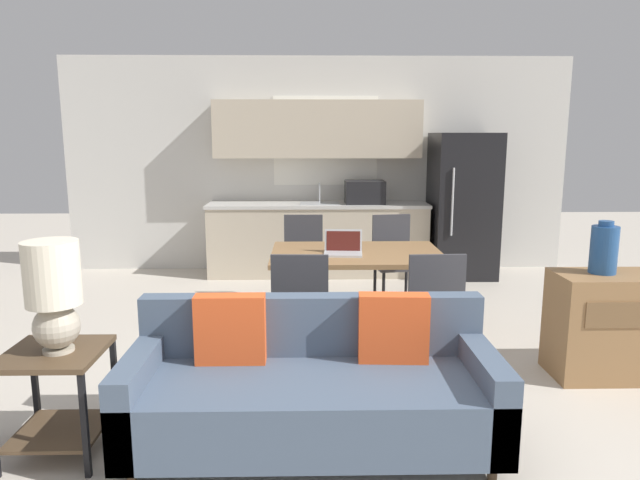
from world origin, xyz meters
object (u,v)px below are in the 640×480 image
at_px(dining_table, 357,259).
at_px(vase, 604,249).
at_px(laptop, 343,248).
at_px(dining_chair_far_right, 394,257).
at_px(dining_chair_near_left, 301,308).
at_px(dining_chair_far_left, 303,257).
at_px(table_lamp, 54,292).
at_px(dining_chair_near_right, 432,308).
at_px(couch, 312,388).
at_px(side_table, 56,384).
at_px(credenza, 627,325).
at_px(refrigerator, 462,205).

relative_size(dining_table, vase, 3.91).
bearing_deg(laptop, dining_chair_far_right, 63.19).
xyz_separation_m(dining_chair_near_left, dining_chair_far_left, (0.00, 1.75, 0.00)).
bearing_deg(table_lamp, laptop, 48.24).
relative_size(dining_chair_near_right, dining_chair_far_right, 1.00).
bearing_deg(dining_chair_far_right, couch, -115.42).
relative_size(table_lamp, dining_chair_far_right, 0.65).
height_order(side_table, dining_chair_near_left, dining_chair_near_left).
distance_m(credenza, dining_chair_near_right, 1.42).
relative_size(vase, dining_chair_far_right, 0.41).
bearing_deg(dining_chair_near_right, dining_table, -63.72).
relative_size(couch, vase, 5.35).
bearing_deg(table_lamp, couch, 3.52).
bearing_deg(dining_chair_near_left, vase, -178.72).
xyz_separation_m(dining_chair_near_right, dining_chair_far_left, (-0.94, 1.76, 0.00)).
relative_size(dining_table, credenza, 1.37).
relative_size(refrigerator, table_lamp, 2.93).
distance_m(refrigerator, laptop, 2.72).
xyz_separation_m(refrigerator, dining_chair_near_left, (-1.96, -2.98, -0.38)).
bearing_deg(dining_table, dining_chair_far_left, 117.77).
xyz_separation_m(dining_chair_near_right, dining_chair_far_right, (-0.01, 1.76, 0.00)).
height_order(table_lamp, laptop, table_lamp).
xyz_separation_m(side_table, dining_chair_far_right, (2.25, 2.78, 0.10)).
height_order(dining_chair_near_left, dining_chair_far_right, same).
height_order(dining_table, credenza, credenza).
relative_size(dining_chair_near_left, dining_chair_far_left, 1.00).
bearing_deg(dining_chair_far_right, laptop, -129.00).
relative_size(refrigerator, dining_table, 1.20).
bearing_deg(dining_chair_far_right, vase, -63.54).
distance_m(credenza, dining_chair_far_left, 2.98).
bearing_deg(dining_chair_near_left, table_lamp, 41.44).
bearing_deg(dining_chair_far_left, vase, -39.41).
bearing_deg(credenza, dining_chair_near_right, 177.46).
relative_size(couch, side_table, 3.38).
xyz_separation_m(dining_table, side_table, (-1.79, -1.89, -0.28)).
bearing_deg(credenza, dining_chair_near_left, 178.18).
bearing_deg(dining_chair_far_left, side_table, -114.91).
distance_m(dining_table, credenza, 2.12).
height_order(credenza, dining_chair_near_left, dining_chair_near_left).
bearing_deg(side_table, dining_chair_near_right, 24.32).
relative_size(dining_chair_near_right, dining_chair_near_left, 1.00).
distance_m(couch, dining_chair_near_left, 0.98).
distance_m(couch, laptop, 1.82).
xyz_separation_m(side_table, dining_chair_far_left, (1.32, 2.79, 0.10)).
relative_size(dining_table, dining_chair_near_right, 1.59).
height_order(couch, credenza, couch).
height_order(side_table, dining_chair_far_left, dining_chair_far_left).
distance_m(couch, dining_chair_far_left, 2.72).
height_order(couch, dining_chair_far_left, dining_chair_far_left).
bearing_deg(dining_table, couch, -102.33).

